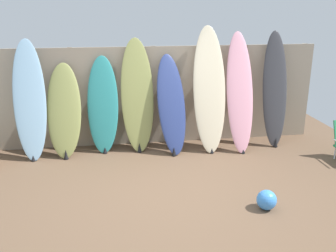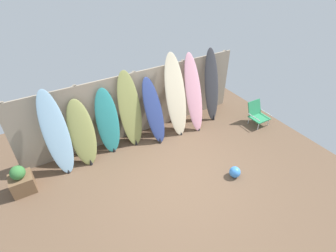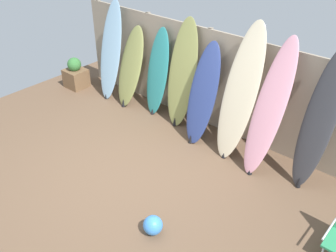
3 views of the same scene
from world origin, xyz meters
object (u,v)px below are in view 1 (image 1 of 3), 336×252
at_px(surfboard_olive_3, 137,97).
at_px(surfboard_teal_2, 103,106).
at_px(beach_ball, 267,200).
at_px(surfboard_charcoal_7, 275,90).
at_px(surfboard_cream_5, 209,90).
at_px(surfboard_pink_6, 240,92).
at_px(surfboard_skyblue_0, 30,101).
at_px(surfboard_navy_4, 171,105).
at_px(surfboard_olive_1, 64,111).

bearing_deg(surfboard_olive_3, surfboard_teal_2, 179.41).
xyz_separation_m(surfboard_olive_3, beach_ball, (1.46, -2.36, -0.84)).
xyz_separation_m(surfboard_teal_2, surfboard_charcoal_7, (3.10, -0.07, 0.19)).
relative_size(surfboard_cream_5, surfboard_pink_6, 1.05).
xyz_separation_m(surfboard_skyblue_0, surfboard_charcoal_7, (4.28, 0.03, 0.04)).
xyz_separation_m(surfboard_olive_3, surfboard_charcoal_7, (2.50, -0.07, 0.05)).
xyz_separation_m(surfboard_cream_5, surfboard_charcoal_7, (1.24, 0.05, -0.05)).
bearing_deg(surfboard_olive_3, surfboard_charcoal_7, -1.52).
height_order(surfboard_navy_4, surfboard_charcoal_7, surfboard_charcoal_7).
distance_m(surfboard_teal_2, surfboard_navy_4, 1.19).
distance_m(surfboard_skyblue_0, beach_ball, 4.05).
relative_size(surfboard_olive_1, surfboard_pink_6, 0.76).
bearing_deg(surfboard_skyblue_0, beach_ball, -34.97).
bearing_deg(surfboard_olive_3, surfboard_cream_5, -5.40).
distance_m(surfboard_charcoal_7, beach_ball, 2.67).
height_order(surfboard_pink_6, beach_ball, surfboard_pink_6).
height_order(surfboard_skyblue_0, surfboard_olive_1, surfboard_skyblue_0).
distance_m(surfboard_olive_3, surfboard_navy_4, 0.61).
bearing_deg(surfboard_olive_3, surfboard_pink_6, -5.40).
xyz_separation_m(surfboard_skyblue_0, surfboard_cream_5, (3.05, -0.03, 0.10)).
bearing_deg(surfboard_navy_4, surfboard_cream_5, 2.86).
distance_m(surfboard_olive_1, surfboard_navy_4, 1.83).
relative_size(surfboard_teal_2, surfboard_navy_4, 0.99).
height_order(surfboard_skyblue_0, surfboard_teal_2, surfboard_skyblue_0).
distance_m(surfboard_teal_2, surfboard_olive_3, 0.62).
bearing_deg(surfboard_skyblue_0, surfboard_teal_2, 4.72).
distance_m(surfboard_olive_3, surfboard_pink_6, 1.81).
height_order(surfboard_skyblue_0, surfboard_pink_6, surfboard_pink_6).
xyz_separation_m(surfboard_olive_1, surfboard_teal_2, (0.65, 0.07, 0.05)).
bearing_deg(surfboard_skyblue_0, surfboard_olive_3, 2.94).
height_order(surfboard_skyblue_0, surfboard_cream_5, surfboard_cream_5).
distance_m(surfboard_olive_1, surfboard_olive_3, 1.27).
bearing_deg(surfboard_cream_5, surfboard_charcoal_7, 2.43).
bearing_deg(beach_ball, surfboard_olive_3, 121.69).
relative_size(surfboard_skyblue_0, beach_ball, 7.72).
bearing_deg(surfboard_charcoal_7, surfboard_pink_6, -171.53).
height_order(surfboard_teal_2, surfboard_charcoal_7, surfboard_charcoal_7).
bearing_deg(surfboard_navy_4, surfboard_skyblue_0, 178.52).
height_order(surfboard_olive_3, surfboard_navy_4, surfboard_olive_3).
distance_m(surfboard_olive_1, beach_ball, 3.61).
relative_size(surfboard_skyblue_0, surfboard_pink_6, 0.96).
distance_m(surfboard_olive_1, surfboard_pink_6, 3.06).
height_order(surfboard_olive_1, surfboard_pink_6, surfboard_pink_6).
height_order(surfboard_teal_2, beach_ball, surfboard_teal_2).
distance_m(surfboard_navy_4, beach_ball, 2.48).
bearing_deg(beach_ball, surfboard_skyblue_0, 145.03).
relative_size(surfboard_teal_2, surfboard_pink_6, 0.81).
height_order(surfboard_teal_2, surfboard_pink_6, surfboard_pink_6).
xyz_separation_m(surfboard_pink_6, beach_ball, (-0.34, -2.19, -0.90)).
distance_m(surfboard_olive_3, surfboard_charcoal_7, 2.50).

